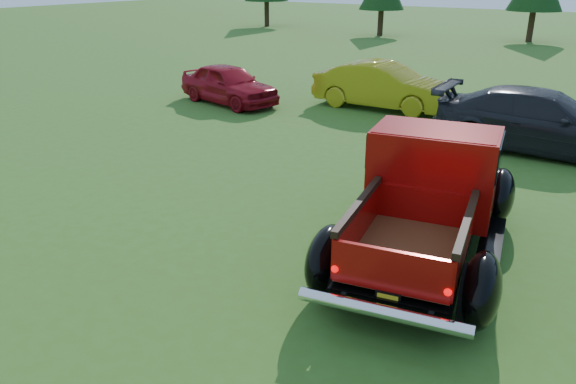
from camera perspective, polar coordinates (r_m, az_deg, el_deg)
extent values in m
plane|color=#375D1A|center=(8.84, -0.55, -6.19)|extent=(120.00, 120.00, 0.00)
cylinder|color=#332114|center=(45.12, -2.17, 17.65)|extent=(0.36, 0.36, 1.87)
cylinder|color=#332114|center=(39.20, 9.37, 16.62)|extent=(0.36, 0.36, 1.66)
cylinder|color=#332114|center=(38.30, 23.44, 15.18)|extent=(0.36, 0.36, 1.80)
cylinder|color=black|center=(7.57, 4.71, -7.83)|extent=(0.40, 0.86, 0.82)
cylinder|color=black|center=(7.30, 18.05, -10.14)|extent=(0.40, 0.86, 0.82)
cylinder|color=black|center=(10.47, 10.51, 0.51)|extent=(0.40, 0.86, 0.82)
cylinder|color=black|center=(10.28, 20.04, -0.90)|extent=(0.40, 0.86, 0.82)
cube|color=black|center=(8.85, 13.67, -3.44)|extent=(2.32, 5.03, 0.21)
cube|color=#990A08|center=(10.27, 15.58, 2.46)|extent=(2.01, 1.85, 0.64)
cube|color=silver|center=(11.03, 16.19, 3.65)|extent=(1.63, 0.37, 0.52)
cube|color=#990A08|center=(8.90, 14.52, 2.00)|extent=(2.02, 1.51, 1.34)
cube|color=black|center=(8.79, 14.74, 4.21)|extent=(2.05, 1.41, 0.52)
cube|color=#990A08|center=(8.71, 14.92, 5.95)|extent=(1.92, 1.39, 0.08)
cube|color=brown|center=(7.63, 12.04, -6.07)|extent=(1.75, 2.29, 0.05)
cube|color=#990A08|center=(7.65, 7.10, -3.43)|extent=(0.44, 2.04, 0.54)
cube|color=#990A08|center=(7.44, 17.46, -5.08)|extent=(0.44, 2.04, 0.54)
cube|color=#990A08|center=(8.44, 13.62, -1.40)|extent=(1.38, 0.31, 0.54)
cube|color=#990A08|center=(6.61, 10.37, -7.90)|extent=(1.38, 0.32, 0.54)
cube|color=black|center=(7.52, 7.21, -1.22)|extent=(0.48, 2.04, 0.09)
cube|color=black|center=(7.31, 17.74, -2.84)|extent=(0.48, 2.04, 0.09)
ellipsoid|color=black|center=(7.54, 3.99, -6.86)|extent=(0.67, 1.16, 0.91)
ellipsoid|color=black|center=(7.24, 18.98, -9.43)|extent=(0.67, 1.16, 0.91)
ellipsoid|color=black|center=(10.45, 10.01, 1.22)|extent=(0.67, 1.16, 0.91)
ellipsoid|color=black|center=(10.23, 20.70, -0.35)|extent=(0.67, 1.16, 0.91)
cube|color=black|center=(9.04, 7.44, -3.31)|extent=(0.73, 2.19, 0.06)
cube|color=black|center=(8.79, 19.83, -5.26)|extent=(0.73, 2.19, 0.06)
cylinder|color=silver|center=(6.60, 9.61, -11.90)|extent=(2.01, 0.54, 0.16)
cube|color=black|center=(6.75, 10.09, -10.58)|extent=(0.31, 0.07, 0.15)
cube|color=gold|center=(6.74, 10.07, -10.62)|extent=(0.24, 0.06, 0.10)
sphere|color=#CC0505|center=(6.78, 4.78, -7.79)|extent=(0.09, 0.09, 0.09)
sphere|color=#CC0505|center=(6.56, 15.93, -9.76)|extent=(0.09, 0.09, 0.09)
imported|color=maroon|center=(18.76, -6.05, 10.86)|extent=(3.98, 2.25, 1.28)
imported|color=#A39615|center=(18.17, 9.67, 10.59)|extent=(4.40, 1.64, 1.44)
imported|color=black|center=(14.85, 24.44, 6.54)|extent=(5.15, 2.28, 1.47)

